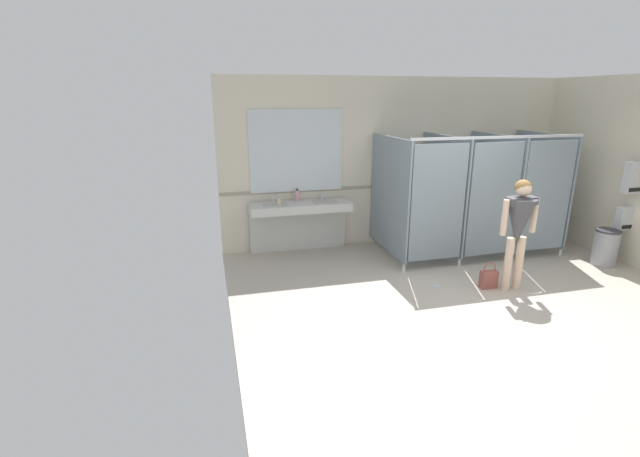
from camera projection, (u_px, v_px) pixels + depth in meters
name	position (u px, v px, depth m)	size (l,w,h in m)	color
ground_plane	(489.00, 307.00, 5.82)	(6.65, 6.26, 0.10)	#B2A899
wall_back	(403.00, 162.00, 8.07)	(6.65, 0.12, 2.95)	beige
wall_back_tile_band	(403.00, 185.00, 8.13)	(6.65, 0.01, 0.06)	#9E937F
vanity_counter	(299.00, 216.00, 7.60)	(1.70, 0.53, 1.01)	silver
mirror_panel	(296.00, 151.00, 7.46)	(1.60, 0.02, 1.37)	silver
bathroom_stalls	(475.00, 193.00, 7.39)	(2.96, 1.55, 2.05)	gray
paper_towel_dispenser_upper	(636.00, 177.00, 6.85)	(0.39, 0.13, 0.49)	#B7BABF
paper_towel_dispenser_lower	(626.00, 218.00, 7.06)	(0.31, 0.13, 0.38)	#B7BABF
trash_bin	(606.00, 247.00, 7.09)	(0.36, 0.36, 0.59)	#99999E
person_standing	(519.00, 222.00, 5.98)	(0.56, 0.41, 1.56)	beige
handbag	(489.00, 279.00, 6.26)	(0.24, 0.11, 0.39)	#934C42
soap_dispenser	(297.00, 196.00, 7.56)	(0.07, 0.07, 0.21)	#D899B2
paper_cup	(279.00, 202.00, 7.30)	(0.07, 0.07, 0.10)	beige
floor_drain_cover	(436.00, 286.00, 6.36)	(0.14, 0.14, 0.01)	#B7BABF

